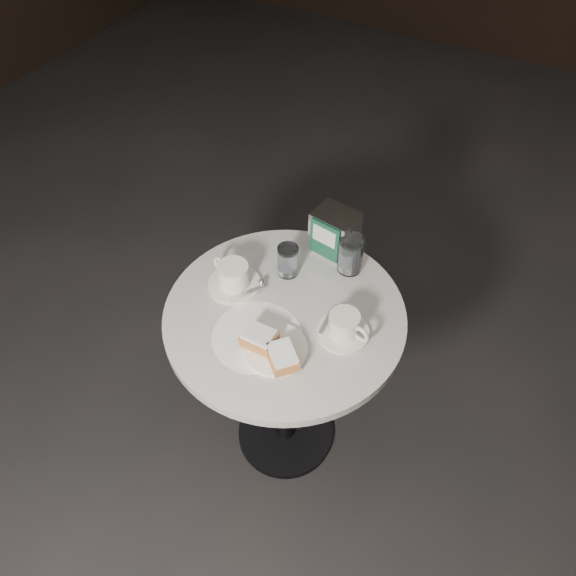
# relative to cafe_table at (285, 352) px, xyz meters

# --- Properties ---
(ground) EXTENTS (7.00, 7.00, 0.00)m
(ground) POSITION_rel_cafe_table_xyz_m (0.00, 0.00, -0.55)
(ground) COLOR black
(ground) RESTS_ON ground
(cafe_table) EXTENTS (0.70, 0.70, 0.74)m
(cafe_table) POSITION_rel_cafe_table_xyz_m (0.00, 0.00, 0.00)
(cafe_table) COLOR black
(cafe_table) RESTS_ON ground
(sugar_spill) EXTENTS (0.33, 0.33, 0.00)m
(sugar_spill) POSITION_rel_cafe_table_xyz_m (-0.03, -0.11, 0.20)
(sugar_spill) COLOR white
(sugar_spill) RESTS_ON cafe_table
(beignet_plate) EXTENTS (0.22, 0.22, 0.06)m
(beignet_plate) POSITION_rel_cafe_table_xyz_m (0.04, -0.14, 0.22)
(beignet_plate) COLOR white
(beignet_plate) RESTS_ON cafe_table
(coffee_cup_left) EXTENTS (0.20, 0.20, 0.08)m
(coffee_cup_left) POSITION_rel_cafe_table_xyz_m (-0.18, 0.02, 0.23)
(coffee_cup_left) COLOR silver
(coffee_cup_left) RESTS_ON cafe_table
(coffee_cup_right) EXTENTS (0.17, 0.17, 0.08)m
(coffee_cup_right) POSITION_rel_cafe_table_xyz_m (0.18, 0.01, 0.23)
(coffee_cup_right) COLOR silver
(coffee_cup_right) RESTS_ON cafe_table
(water_glass_left) EXTENTS (0.08, 0.08, 0.10)m
(water_glass_left) POSITION_rel_cafe_table_xyz_m (-0.07, 0.14, 0.25)
(water_glass_left) COLOR white
(water_glass_left) RESTS_ON cafe_table
(water_glass_right) EXTENTS (0.10, 0.10, 0.12)m
(water_glass_right) POSITION_rel_cafe_table_xyz_m (0.09, 0.25, 0.26)
(water_glass_right) COLOR white
(water_glass_right) RESTS_ON cafe_table
(napkin_dispenser) EXTENTS (0.14, 0.13, 0.15)m
(napkin_dispenser) POSITION_rel_cafe_table_xyz_m (0.01, 0.30, 0.27)
(napkin_dispenser) COLOR white
(napkin_dispenser) RESTS_ON cafe_table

